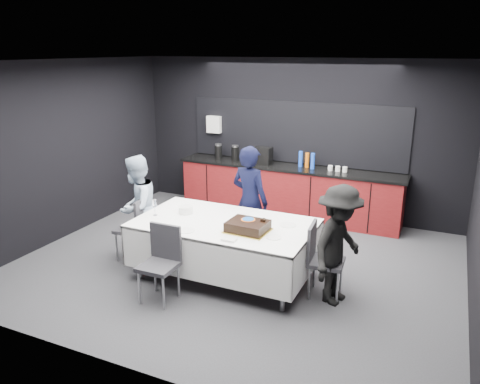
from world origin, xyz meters
name	(u,v)px	position (x,y,z in m)	size (l,w,h in m)	color
ground	(237,264)	(0.00, 0.00, 0.00)	(6.00, 6.00, 0.00)	#3D3E42
room_shell	(237,135)	(0.00, 0.00, 1.86)	(6.04, 5.04, 2.82)	white
kitchenette	(287,187)	(-0.02, 2.22, 0.54)	(4.10, 0.64, 2.05)	#5F0F11
party_table	(224,232)	(0.00, -0.40, 0.64)	(2.32, 1.32, 0.78)	#99999E
cake_assembly	(248,226)	(0.41, -0.56, 0.84)	(0.54, 0.44, 0.16)	gold
plate_stack	(186,210)	(-0.63, -0.31, 0.83)	(0.19, 0.19, 0.10)	white
loose_plate_near	(186,230)	(-0.30, -0.87, 0.78)	(0.21, 0.21, 0.01)	white
loose_plate_right_a	(288,225)	(0.80, -0.17, 0.78)	(0.22, 0.22, 0.01)	white
loose_plate_right_b	(274,237)	(0.77, -0.62, 0.78)	(0.19, 0.19, 0.01)	white
loose_plate_far	(244,215)	(0.13, -0.07, 0.78)	(0.18, 0.18, 0.01)	white
fork_pile	(229,240)	(0.33, -0.93, 0.79)	(0.17, 0.11, 0.03)	white
champagne_flute	(155,204)	(-0.97, -0.56, 0.94)	(0.06, 0.06, 0.22)	white
chair_left	(137,224)	(-1.40, -0.42, 0.53)	(0.47, 0.47, 0.92)	#302F35
chair_right	(320,255)	(1.28, -0.35, 0.53)	(0.46, 0.46, 0.92)	#302F35
chair_near	(162,257)	(-0.45, -1.21, 0.53)	(0.43, 0.43, 0.92)	#302F35
person_center	(250,201)	(0.00, 0.44, 0.82)	(0.60, 0.39, 1.64)	black
person_left	(137,207)	(-1.45, -0.31, 0.75)	(0.73, 0.57, 1.51)	#AEC4DB
person_right	(339,245)	(1.51, -0.43, 0.74)	(0.95, 0.55, 1.47)	black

